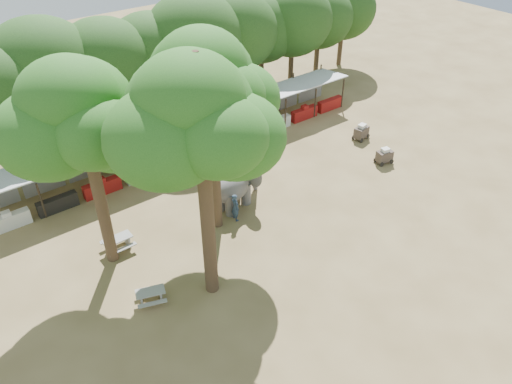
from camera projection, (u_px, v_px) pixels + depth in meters
ground at (328, 260)px, 26.33m from camera, size 100.00×100.00×0.00m
vendor_stalls at (190, 138)px, 34.62m from camera, size 28.00×2.99×2.80m
yard_tree_left at (77, 119)px, 21.73m from camera, size 7.10×6.90×11.02m
yard_tree_center at (195, 121)px, 19.38m from camera, size 7.10×6.90×12.04m
yard_tree_back at (205, 85)px, 23.84m from camera, size 7.10×6.90×11.36m
backdrop_trees at (148, 56)px, 35.45m from camera, size 46.46×5.95×8.33m
elephant at (237, 183)px, 29.64m from camera, size 3.81×2.80×2.83m
handler at (235, 207)px, 28.63m from camera, size 0.48×0.67×1.76m
picnic_table_near at (151, 295)px, 23.71m from camera, size 1.71×1.63×0.69m
picnic_table_far at (118, 242)px, 26.72m from camera, size 1.56×1.40×0.77m
cart_front at (384, 156)px, 33.88m from camera, size 1.29×0.98×1.13m
cart_back at (361, 132)px, 36.58m from camera, size 1.35×1.01×1.19m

